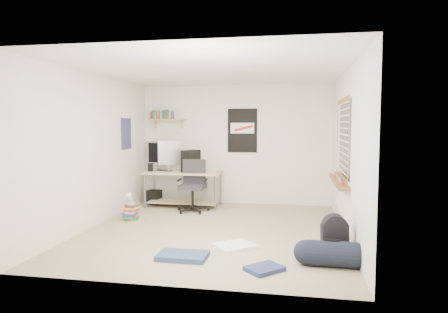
% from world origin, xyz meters
% --- Properties ---
extents(floor, '(4.00, 4.50, 0.01)m').
position_xyz_m(floor, '(0.00, 0.00, -0.01)').
color(floor, gray).
rests_on(floor, ground).
extents(ceiling, '(4.00, 4.50, 0.01)m').
position_xyz_m(ceiling, '(0.00, 0.00, 2.50)').
color(ceiling, white).
rests_on(ceiling, ground).
extents(back_wall, '(4.00, 0.01, 2.50)m').
position_xyz_m(back_wall, '(0.00, 2.25, 1.25)').
color(back_wall, silver).
rests_on(back_wall, ground).
extents(left_wall, '(0.01, 4.50, 2.50)m').
position_xyz_m(left_wall, '(-2.00, 0.00, 1.25)').
color(left_wall, silver).
rests_on(left_wall, ground).
extents(right_wall, '(0.01, 4.50, 2.50)m').
position_xyz_m(right_wall, '(2.00, 0.00, 1.25)').
color(right_wall, silver).
rests_on(right_wall, ground).
extents(desk, '(1.66, 0.95, 0.71)m').
position_xyz_m(desk, '(-0.99, 1.71, 0.36)').
color(desk, beige).
rests_on(desk, floor).
extents(monitor_left, '(0.45, 0.23, 0.48)m').
position_xyz_m(monitor_left, '(-1.67, 2.00, 0.95)').
color(monitor_left, '#ABABB0').
rests_on(monitor_left, desk).
extents(monitor_right, '(0.45, 0.30, 0.49)m').
position_xyz_m(monitor_right, '(-1.34, 1.85, 0.96)').
color(monitor_right, '#ACABB0').
rests_on(monitor_right, desk).
extents(pc_tower, '(0.34, 0.47, 0.45)m').
position_xyz_m(pc_tower, '(-0.83, 1.70, 0.94)').
color(pc_tower, black).
rests_on(pc_tower, desk).
extents(keyboard, '(0.39, 0.27, 0.02)m').
position_xyz_m(keyboard, '(-1.42, 1.76, 0.72)').
color(keyboard, black).
rests_on(keyboard, desk).
extents(speaker_left, '(0.09, 0.09, 0.17)m').
position_xyz_m(speaker_left, '(-1.67, 1.65, 0.80)').
color(speaker_left, black).
rests_on(speaker_left, desk).
extents(speaker_right, '(0.09, 0.09, 0.16)m').
position_xyz_m(speaker_right, '(-0.74, 1.59, 0.79)').
color(speaker_right, black).
rests_on(speaker_right, desk).
extents(office_chair, '(0.70, 0.70, 1.00)m').
position_xyz_m(office_chair, '(-0.69, 1.28, 0.49)').
color(office_chair, '#272629').
rests_on(office_chair, floor).
extents(wall_shelf, '(0.80, 0.22, 0.24)m').
position_xyz_m(wall_shelf, '(-1.45, 2.14, 1.78)').
color(wall_shelf, tan).
rests_on(wall_shelf, back_wall).
extents(poster_back_wall, '(0.62, 0.03, 0.92)m').
position_xyz_m(poster_back_wall, '(0.15, 2.23, 1.55)').
color(poster_back_wall, black).
rests_on(poster_back_wall, back_wall).
extents(poster_left_wall, '(0.02, 0.42, 0.60)m').
position_xyz_m(poster_left_wall, '(-1.99, 1.20, 1.50)').
color(poster_left_wall, navy).
rests_on(poster_left_wall, left_wall).
extents(window, '(0.10, 1.50, 1.26)m').
position_xyz_m(window, '(1.95, 0.30, 1.45)').
color(window, brown).
rests_on(window, right_wall).
extents(baseboard_heater, '(0.08, 2.50, 0.18)m').
position_xyz_m(baseboard_heater, '(1.96, 0.30, 0.09)').
color(baseboard_heater, '#B7B2A8').
rests_on(baseboard_heater, floor).
extents(backpack, '(0.35, 0.29, 0.44)m').
position_xyz_m(backpack, '(1.75, -0.99, 0.20)').
color(backpack, black).
rests_on(backpack, floor).
extents(duffel_bag, '(0.31, 0.31, 0.60)m').
position_xyz_m(duffel_bag, '(1.68, -1.35, 0.14)').
color(duffel_bag, black).
rests_on(duffel_bag, floor).
extents(tshirt, '(0.66, 0.65, 0.04)m').
position_xyz_m(tshirt, '(0.44, -0.82, 0.02)').
color(tshirt, white).
rests_on(tshirt, floor).
extents(jeans_a, '(0.62, 0.39, 0.07)m').
position_xyz_m(jeans_a, '(-0.12, -1.39, 0.03)').
color(jeans_a, navy).
rests_on(jeans_a, floor).
extents(jeans_b, '(0.50, 0.50, 0.05)m').
position_xyz_m(jeans_b, '(0.91, -1.63, 0.03)').
color(jeans_b, navy).
rests_on(jeans_b, floor).
extents(book_stack, '(0.58, 0.53, 0.32)m').
position_xyz_m(book_stack, '(-1.56, 0.38, 0.15)').
color(book_stack, brown).
rests_on(book_stack, floor).
extents(desk_lamp, '(0.12, 0.19, 0.19)m').
position_xyz_m(desk_lamp, '(-1.54, 0.36, 0.38)').
color(desk_lamp, white).
rests_on(desk_lamp, book_stack).
extents(subwoofer, '(0.29, 0.29, 0.29)m').
position_xyz_m(subwoofer, '(-1.69, 1.88, 0.14)').
color(subwoofer, black).
rests_on(subwoofer, floor).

